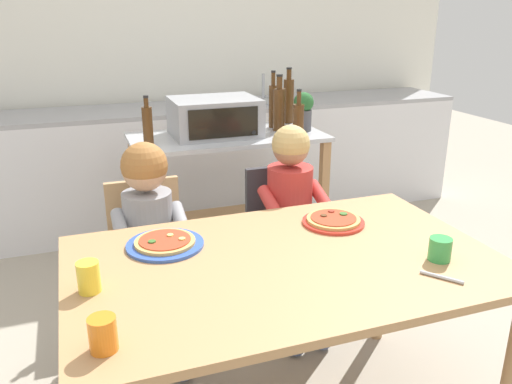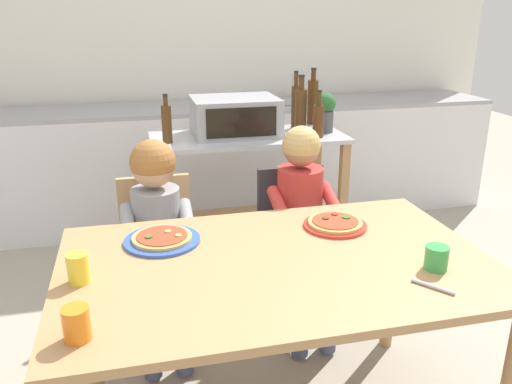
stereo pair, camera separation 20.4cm
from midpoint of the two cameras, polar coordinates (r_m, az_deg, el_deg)
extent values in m
plane|color=#A89E8C|center=(3.09, -6.80, -11.37)|extent=(10.61, 10.61, 0.00)
cube|color=white|center=(4.29, -12.81, 15.96)|extent=(5.22, 0.12, 2.70)
cube|color=silver|center=(4.05, -11.09, 2.62)|extent=(4.70, 0.60, 0.86)
cube|color=#9E9EA3|center=(3.94, -11.50, 8.82)|extent=(4.70, 0.60, 0.03)
cube|color=gray|center=(4.14, -0.05, 9.86)|extent=(0.40, 0.33, 0.02)
cylinder|color=#B7BABF|center=(4.23, -0.61, 11.47)|extent=(0.02, 0.02, 0.20)
cube|color=#B7BABF|center=(3.12, -5.01, 5.98)|extent=(1.15, 0.55, 0.02)
cube|color=#AD7F51|center=(3.29, -4.73, -3.38)|extent=(1.05, 0.51, 0.02)
cube|color=#AD7F51|center=(2.95, -13.64, -4.21)|extent=(0.05, 0.05, 0.84)
cube|color=#AD7F51|center=(3.21, 5.54, -1.73)|extent=(0.05, 0.05, 0.84)
cube|color=#AD7F51|center=(3.38, -14.58, -1.18)|extent=(0.05, 0.05, 0.84)
cube|color=#AD7F51|center=(3.62, 2.40, 0.79)|extent=(0.05, 0.05, 0.84)
cube|color=#999BA0|center=(3.10, -6.46, 8.18)|extent=(0.50, 0.38, 0.22)
cube|color=black|center=(2.92, -5.56, 7.50)|extent=(0.40, 0.01, 0.17)
cylinder|color=black|center=(2.98, -2.22, 6.52)|extent=(0.02, 0.01, 0.02)
cylinder|color=#4C2D14|center=(3.29, 0.08, 9.30)|extent=(0.05, 0.05, 0.26)
cylinder|color=#4C2D14|center=(3.26, 0.08, 12.25)|extent=(0.03, 0.03, 0.08)
cylinder|color=black|center=(3.26, 0.08, 13.05)|extent=(0.03, 0.03, 0.01)
cylinder|color=#4C2D14|center=(3.20, 0.71, 8.97)|extent=(0.07, 0.07, 0.26)
cylinder|color=#4C2D14|center=(3.18, 0.72, 11.88)|extent=(0.04, 0.04, 0.07)
cylinder|color=black|center=(3.17, 0.72, 12.64)|extent=(0.04, 0.04, 0.01)
cylinder|color=#4C2D14|center=(2.92, -13.75, 6.97)|extent=(0.06, 0.06, 0.21)
cylinder|color=#4C2D14|center=(2.90, -13.96, 9.48)|extent=(0.03, 0.03, 0.05)
cylinder|color=black|center=(2.90, -14.01, 10.08)|extent=(0.03, 0.03, 0.01)
cylinder|color=#4C2D14|center=(3.43, 1.86, 9.88)|extent=(0.07, 0.07, 0.28)
cylinder|color=#4C2D14|center=(3.41, 1.90, 12.74)|extent=(0.03, 0.03, 0.06)
cylinder|color=black|center=(3.40, 1.90, 13.38)|extent=(0.04, 0.04, 0.01)
cylinder|color=#4C2D14|center=(3.07, 2.75, 7.82)|extent=(0.07, 0.07, 0.19)
cylinder|color=#4C2D14|center=(3.04, 2.79, 10.24)|extent=(0.03, 0.03, 0.08)
cylinder|color=black|center=(3.04, 2.81, 11.06)|extent=(0.03, 0.03, 0.01)
cylinder|color=#4C4C51|center=(3.22, 3.37, 7.83)|extent=(0.10, 0.10, 0.13)
sphere|color=#28602D|center=(3.20, 3.41, 9.77)|extent=(0.12, 0.12, 0.12)
cube|color=#AD7F51|center=(1.84, -0.02, -7.85)|extent=(1.49, 0.93, 0.03)
cylinder|color=#AD7F51|center=(2.07, 23.49, -18.37)|extent=(0.06, 0.06, 0.72)
cylinder|color=#AD7F51|center=(2.30, -20.58, -13.91)|extent=(0.06, 0.06, 0.72)
cylinder|color=#AD7F51|center=(2.61, 11.39, -8.80)|extent=(0.06, 0.06, 0.72)
cube|color=tan|center=(2.50, -13.66, -8.12)|extent=(0.36, 0.36, 0.04)
cube|color=tan|center=(2.57, -14.42, -2.77)|extent=(0.34, 0.03, 0.38)
cylinder|color=tan|center=(2.50, -9.33, -13.69)|extent=(0.03, 0.03, 0.42)
cylinder|color=tan|center=(2.48, -16.38, -14.61)|extent=(0.03, 0.03, 0.42)
cylinder|color=tan|center=(2.75, -10.53, -10.41)|extent=(0.03, 0.03, 0.42)
cylinder|color=tan|center=(2.73, -16.85, -11.20)|extent=(0.03, 0.03, 0.42)
cube|color=#333338|center=(2.63, 1.37, -6.07)|extent=(0.36, 0.36, 0.04)
cube|color=#333338|center=(2.70, 0.18, -1.05)|extent=(0.34, 0.03, 0.38)
cylinder|color=#333338|center=(2.67, 5.58, -11.16)|extent=(0.03, 0.03, 0.42)
cylinder|color=#333338|center=(2.57, -0.64, -12.35)|extent=(0.03, 0.03, 0.42)
cylinder|color=#333338|center=(2.91, 3.05, -8.36)|extent=(0.03, 0.03, 0.42)
cylinder|color=#333338|center=(2.82, -2.66, -9.32)|extent=(0.03, 0.03, 0.42)
cube|color=#424C6B|center=(2.37, -11.64, -8.54)|extent=(0.10, 0.30, 0.10)
cylinder|color=#424C6B|center=(2.38, -10.74, -15.08)|extent=(0.08, 0.08, 0.44)
cube|color=#424C6B|center=(2.35, -15.04, -8.97)|extent=(0.10, 0.30, 0.10)
cylinder|color=#424C6B|center=(2.37, -14.21, -15.54)|extent=(0.08, 0.08, 0.44)
cylinder|color=gray|center=(2.32, -10.65, -3.58)|extent=(0.06, 0.26, 0.15)
cylinder|color=gray|center=(2.30, -17.04, -4.34)|extent=(0.06, 0.26, 0.15)
cylinder|color=gray|center=(2.42, -14.04, -3.79)|extent=(0.22, 0.22, 0.33)
sphere|color=tan|center=(2.32, -14.58, 2.39)|extent=(0.19, 0.19, 0.19)
sphere|color=#9E6633|center=(2.32, -14.62, 2.81)|extent=(0.20, 0.20, 0.20)
cube|color=#424C6B|center=(2.52, 4.02, -6.30)|extent=(0.10, 0.30, 0.10)
cylinder|color=#424C6B|center=(2.54, 5.09, -12.38)|extent=(0.08, 0.08, 0.44)
cube|color=#424C6B|center=(2.48, 1.02, -6.78)|extent=(0.10, 0.30, 0.10)
cylinder|color=#424C6B|center=(2.49, 2.08, -13.00)|extent=(0.08, 0.08, 0.44)
cylinder|color=#BC332D|center=(2.49, 5.04, -0.97)|extent=(0.06, 0.26, 0.15)
cylinder|color=#BC332D|center=(2.40, -0.62, -1.70)|extent=(0.06, 0.26, 0.15)
cylinder|color=#BC332D|center=(2.54, 1.41, -1.38)|extent=(0.22, 0.22, 0.38)
sphere|color=#A37556|center=(2.46, 1.47, 4.88)|extent=(0.17, 0.17, 0.17)
sphere|color=tan|center=(2.45, 1.47, 5.24)|extent=(0.18, 0.18, 0.18)
cylinder|color=#3356B7|center=(1.97, -12.87, -5.70)|extent=(0.29, 0.29, 0.01)
cylinder|color=tan|center=(1.97, -12.89, -5.39)|extent=(0.22, 0.22, 0.01)
cylinder|color=#B23D23|center=(1.97, -12.91, -5.18)|extent=(0.19, 0.19, 0.00)
cylinder|color=#DBC666|center=(1.99, -12.30, -4.70)|extent=(0.02, 0.02, 0.01)
cylinder|color=#386628|center=(1.95, -14.29, -5.35)|extent=(0.03, 0.03, 0.01)
cylinder|color=#DBC666|center=(1.95, -11.09, -5.11)|extent=(0.02, 0.02, 0.01)
cylinder|color=red|center=(2.13, 5.76, -3.36)|extent=(0.25, 0.25, 0.01)
cylinder|color=tan|center=(2.13, 5.77, -3.06)|extent=(0.22, 0.22, 0.01)
cylinder|color=#B23D23|center=(2.12, 5.78, -2.86)|extent=(0.19, 0.19, 0.00)
cylinder|color=#386628|center=(2.16, 6.91, -2.44)|extent=(0.03, 0.03, 0.01)
cylinder|color=#563319|center=(2.13, 4.73, -2.63)|extent=(0.03, 0.03, 0.01)
cylinder|color=maroon|center=(2.18, 5.61, -2.16)|extent=(0.03, 0.03, 0.01)
cylinder|color=yellow|center=(1.73, -21.15, -8.80)|extent=(0.07, 0.07, 0.10)
cylinder|color=orange|center=(1.45, -20.45, -14.48)|extent=(0.07, 0.07, 0.09)
cylinder|color=green|center=(1.89, 16.62, -6.08)|extent=(0.08, 0.08, 0.08)
cylinder|color=#B7BABF|center=(1.78, 16.58, -9.01)|extent=(0.09, 0.12, 0.01)
camera|label=1|loc=(0.10, -92.86, -1.01)|focal=36.54mm
camera|label=2|loc=(0.10, 87.14, 1.01)|focal=36.54mm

